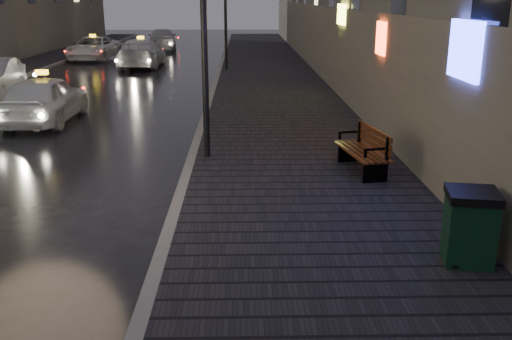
% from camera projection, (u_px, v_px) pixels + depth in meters
% --- Properties ---
extents(ground, '(120.00, 120.00, 0.00)m').
position_uv_depth(ground, '(30.00, 298.00, 7.09)').
color(ground, black).
rests_on(ground, ground).
extents(sidewalk, '(4.60, 58.00, 0.15)m').
position_uv_depth(sidewalk, '(269.00, 73.00, 27.23)').
color(sidewalk, black).
rests_on(sidewalk, ground).
extents(curb, '(0.20, 58.00, 0.15)m').
position_uv_depth(curb, '(219.00, 73.00, 27.18)').
color(curb, slate).
rests_on(curb, ground).
extents(sidewalk_far, '(2.40, 58.00, 0.15)m').
position_uv_depth(sidewalk_far, '(3.00, 74.00, 26.95)').
color(sidewalk_far, black).
rests_on(sidewalk_far, ground).
extents(curb_far, '(0.20, 58.00, 0.15)m').
position_uv_depth(curb_far, '(31.00, 74.00, 26.98)').
color(curb_far, slate).
rests_on(curb_far, ground).
extents(lamp_near, '(0.36, 0.36, 5.28)m').
position_uv_depth(lamp_near, '(203.00, 2.00, 11.85)').
color(lamp_near, black).
rests_on(lamp_near, sidewalk).
extents(bench, '(0.90, 1.84, 0.90)m').
position_uv_depth(bench, '(365.00, 150.00, 11.60)').
color(bench, black).
rests_on(bench, sidewalk).
extents(trash_bin, '(0.77, 0.77, 1.01)m').
position_uv_depth(trash_bin, '(470.00, 226.00, 7.59)').
color(trash_bin, black).
rests_on(trash_bin, sidewalk).
extents(taxi_near, '(1.70, 4.16, 1.41)m').
position_uv_depth(taxi_near, '(45.00, 99.00, 16.77)').
color(taxi_near, white).
rests_on(taxi_near, ground).
extents(taxi_mid, '(2.13, 5.11, 1.47)m').
position_uv_depth(taxi_mid, '(141.00, 53.00, 29.98)').
color(taxi_mid, silver).
rests_on(taxi_mid, ground).
extents(taxi_far, '(2.58, 4.94, 1.33)m').
position_uv_depth(taxi_far, '(94.00, 48.00, 33.70)').
color(taxi_far, white).
rests_on(taxi_far, ground).
extents(car_far, '(2.42, 4.80, 1.57)m').
position_uv_depth(car_far, '(162.00, 39.00, 39.49)').
color(car_far, '#A2A4AB').
rests_on(car_far, ground).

